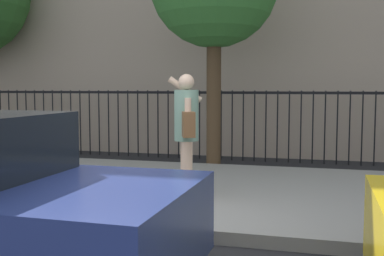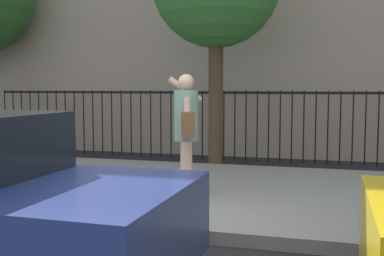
% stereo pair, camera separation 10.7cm
% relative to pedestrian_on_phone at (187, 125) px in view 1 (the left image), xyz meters
% --- Properties ---
extents(ground_plane, '(60.00, 60.00, 0.00)m').
position_rel_pedestrian_on_phone_xyz_m(ground_plane, '(-0.28, -1.55, -1.14)').
color(ground_plane, black).
extents(sidewalk, '(28.00, 4.40, 0.15)m').
position_rel_pedestrian_on_phone_xyz_m(sidewalk, '(-0.28, 0.65, -1.07)').
color(sidewalk, gray).
rests_on(sidewalk, ground).
extents(iron_fence, '(12.03, 0.04, 1.60)m').
position_rel_pedestrian_on_phone_xyz_m(iron_fence, '(-0.28, 4.35, -0.12)').
color(iron_fence, black).
rests_on(iron_fence, ground).
extents(pedestrian_on_phone, '(0.54, 0.72, 1.71)m').
position_rel_pedestrian_on_phone_xyz_m(pedestrian_on_phone, '(0.00, 0.00, 0.00)').
color(pedestrian_on_phone, beige).
rests_on(pedestrian_on_phone, sidewalk).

